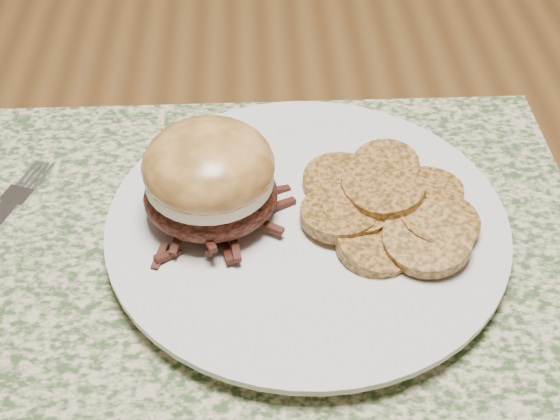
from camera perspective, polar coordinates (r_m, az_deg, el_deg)
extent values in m
cube|color=brown|center=(0.67, -17.60, 3.21)|extent=(1.50, 0.90, 0.04)
cube|color=#344E28|center=(0.54, -0.87, -2.50)|extent=(0.45, 0.33, 0.00)
cylinder|color=silver|center=(0.54, 1.98, -1.28)|extent=(0.26, 0.26, 0.02)
ellipsoid|color=black|center=(0.53, -5.08, 1.16)|extent=(0.10, 0.09, 0.04)
cylinder|color=beige|center=(0.52, -5.20, 2.52)|extent=(0.09, 0.09, 0.01)
ellipsoid|color=#BC823D|center=(0.51, -5.26, 3.30)|extent=(0.10, 0.10, 0.05)
cylinder|color=#A0692F|center=(0.56, 4.47, 2.10)|extent=(0.08, 0.08, 0.01)
cylinder|color=#A0692F|center=(0.56, 7.73, 3.16)|extent=(0.05, 0.05, 0.02)
cylinder|color=#A0692F|center=(0.56, 10.61, 1.29)|extent=(0.07, 0.07, 0.02)
cylinder|color=#A0692F|center=(0.53, 4.36, -0.31)|extent=(0.07, 0.07, 0.01)
cylinder|color=#A0692F|center=(0.53, 7.88, 1.30)|extent=(0.07, 0.07, 0.02)
cylinder|color=#A0692F|center=(0.53, 11.52, -0.76)|extent=(0.07, 0.07, 0.02)
cylinder|color=#A0692F|center=(0.51, 7.04, -2.54)|extent=(0.07, 0.07, 0.02)
cylinder|color=#A0692F|center=(0.51, 10.74, -2.02)|extent=(0.07, 0.07, 0.02)
cylinder|color=#A0692F|center=(0.53, 5.68, -0.06)|extent=(0.05, 0.05, 0.01)
cylinder|color=#A0692F|center=(0.54, 7.36, 1.69)|extent=(0.08, 0.08, 0.02)
cube|color=silver|center=(0.60, -18.68, 0.96)|extent=(0.02, 0.02, 0.00)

